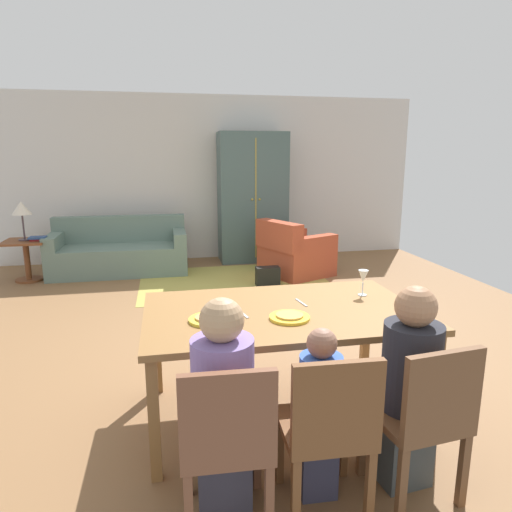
{
  "coord_description": "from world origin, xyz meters",
  "views": [
    {
      "loc": [
        -0.82,
        -4.13,
        1.75
      ],
      "look_at": [
        -0.04,
        -0.2,
        0.85
      ],
      "focal_mm": 31.91,
      "sensor_mm": 36.0,
      "label": 1
    }
  ],
  "objects": [
    {
      "name": "dining_chair_child",
      "position": [
        -0.11,
        -2.3,
        0.49
      ],
      "size": [
        0.44,
        0.44,
        0.87
      ],
      "color": "brown",
      "rests_on": "ground_plane"
    },
    {
      "name": "side_table",
      "position": [
        -2.76,
        2.59,
        0.38
      ],
      "size": [
        0.56,
        0.56,
        0.58
      ],
      "color": "brown",
      "rests_on": "ground_plane"
    },
    {
      "name": "couch",
      "position": [
        -1.53,
        2.85,
        0.3
      ],
      "size": [
        1.97,
        0.86,
        0.82
      ],
      "color": "slate",
      "rests_on": "ground_plane"
    },
    {
      "name": "knife",
      "position": [
        0.05,
        -1.3,
        0.76
      ],
      "size": [
        0.04,
        0.17,
        0.01
      ],
      "primitive_type": "cube",
      "rotation": [
        0.0,
        0.0,
        0.15
      ],
      "color": "silver",
      "rests_on": "dining_table"
    },
    {
      "name": "dining_chair_woman",
      "position": [
        0.39,
        -2.3,
        0.49
      ],
      "size": [
        0.47,
        0.47,
        0.87
      ],
      "color": "brown",
      "rests_on": "ground_plane"
    },
    {
      "name": "person_woman",
      "position": [
        0.38,
        -2.13,
        0.51
      ],
      "size": [
        0.31,
        0.41,
        1.11
      ],
      "color": "#3E4445",
      "rests_on": "ground_plane"
    },
    {
      "name": "wine_glass",
      "position": [
        0.53,
        -1.22,
        0.89
      ],
      "size": [
        0.07,
        0.07,
        0.19
      ],
      "color": "silver",
      "rests_on": "dining_table"
    },
    {
      "name": "person_child",
      "position": [
        -0.11,
        -2.13,
        0.43
      ],
      "size": [
        0.22,
        0.29,
        0.92
      ],
      "color": "#313248",
      "rests_on": "ground_plane"
    },
    {
      "name": "plate_near_child",
      "position": [
        -0.11,
        -1.58,
        0.77
      ],
      "size": [
        0.25,
        0.25,
        0.02
      ],
      "primitive_type": "cylinder",
      "color": "yellow",
      "rests_on": "dining_table"
    },
    {
      "name": "plate_near_man",
      "position": [
        -0.6,
        -1.52,
        0.77
      ],
      "size": [
        0.25,
        0.25,
        0.02
      ],
      "primitive_type": "cylinder",
      "color": "yellow",
      "rests_on": "dining_table"
    },
    {
      "name": "pizza_near_man",
      "position": [
        -0.6,
        -1.52,
        0.78
      ],
      "size": [
        0.17,
        0.17,
        0.01
      ],
      "primitive_type": "cylinder",
      "color": "#DA9850",
      "rests_on": "plate_near_man"
    },
    {
      "name": "dining_table",
      "position": [
        -0.11,
        -1.4,
        0.7
      ],
      "size": [
        1.77,
        1.09,
        0.76
      ],
      "color": "olive",
      "rests_on": "ground_plane"
    },
    {
      "name": "area_rug",
      "position": [
        0.08,
        1.99,
        0.0
      ],
      "size": [
        2.6,
        1.8,
        0.01
      ],
      "primitive_type": "cube",
      "color": "#A79945",
      "rests_on": "ground_plane"
    },
    {
      "name": "back_wall",
      "position": [
        0.0,
        3.64,
        1.35
      ],
      "size": [
        6.94,
        0.1,
        2.7
      ],
      "primitive_type": "cube",
      "color": "silver",
      "rests_on": "ground_plane"
    },
    {
      "name": "ground_plane",
      "position": [
        0.0,
        0.49,
        -0.01
      ],
      "size": [
        6.94,
        6.19,
        0.02
      ],
      "primitive_type": "cube",
      "color": "brown"
    },
    {
      "name": "handbag",
      "position": [
        0.49,
        1.69,
        0.13
      ],
      "size": [
        0.32,
        0.16,
        0.26
      ],
      "primitive_type": "cube",
      "color": "black",
      "rests_on": "ground_plane"
    },
    {
      "name": "book_lower",
      "position": [
        -2.56,
        2.55,
        0.59
      ],
      "size": [
        0.22,
        0.16,
        0.03
      ],
      "primitive_type": "cube",
      "color": "#A42127",
      "rests_on": "side_table"
    },
    {
      "name": "person_man",
      "position": [
        -0.59,
        -2.13,
        0.51
      ],
      "size": [
        0.3,
        0.41,
        1.11
      ],
      "color": "#373644",
      "rests_on": "ground_plane"
    },
    {
      "name": "fork",
      "position": [
        -0.37,
        -1.45,
        0.76
      ],
      "size": [
        0.05,
        0.15,
        0.01
      ],
      "primitive_type": "cube",
      "rotation": [
        0.0,
        0.0,
        0.21
      ],
      "color": "silver",
      "rests_on": "dining_table"
    },
    {
      "name": "table_lamp",
      "position": [
        -2.76,
        2.59,
        1.01
      ],
      "size": [
        0.26,
        0.26,
        0.54
      ],
      "color": "#46383D",
      "rests_on": "side_table"
    },
    {
      "name": "armoire",
      "position": [
        0.58,
        3.25,
        1.05
      ],
      "size": [
        1.1,
        0.59,
        2.1
      ],
      "color": "#425957",
      "rests_on": "ground_plane"
    },
    {
      "name": "book_upper",
      "position": [
        -2.58,
        2.53,
        0.62
      ],
      "size": [
        0.22,
        0.16,
        0.03
      ],
      "primitive_type": "cube",
      "color": "navy",
      "rests_on": "book_lower"
    },
    {
      "name": "pizza_near_child",
      "position": [
        -0.11,
        -1.58,
        0.78
      ],
      "size": [
        0.17,
        0.17,
        0.01
      ],
      "primitive_type": "cylinder",
      "color": "gold",
      "rests_on": "plate_near_child"
    },
    {
      "name": "armchair",
      "position": [
        1.0,
        2.17,
        0.32
      ],
      "size": [
        1.14,
        1.13,
        0.82
      ],
      "color": "#A7432A",
      "rests_on": "ground_plane"
    },
    {
      "name": "dining_chair_man",
      "position": [
        -0.6,
        -2.3,
        0.49
      ],
      "size": [
        0.44,
        0.44,
        0.87
      ],
      "color": "brown",
      "rests_on": "ground_plane"
    }
  ]
}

